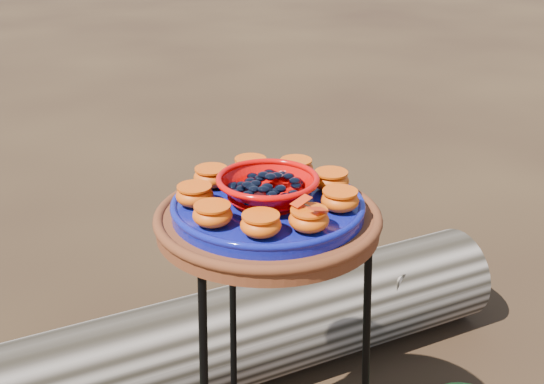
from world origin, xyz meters
name	(u,v)px	position (x,y,z in m)	size (l,w,h in m)	color
plant_stand	(268,375)	(0.00, 0.00, 0.35)	(0.44, 0.44, 0.70)	black
terracotta_saucer	(268,222)	(0.00, 0.00, 0.72)	(0.43, 0.43, 0.03)	#592C12
cobalt_plate	(268,208)	(0.00, 0.00, 0.75)	(0.37, 0.37, 0.02)	#060759
red_bowl	(268,190)	(0.00, 0.00, 0.78)	(0.18, 0.18, 0.05)	#C50603
glass_gems	(268,171)	(0.00, 0.00, 0.82)	(0.14, 0.14, 0.02)	black
orange_half_0	(309,220)	(0.02, -0.14, 0.78)	(0.07, 0.07, 0.04)	#D03A00
orange_half_1	(340,200)	(0.11, -0.09, 0.78)	(0.07, 0.07, 0.04)	#D03A00
orange_half_2	(331,181)	(0.14, 0.00, 0.78)	(0.07, 0.07, 0.04)	#D03A00
orange_half_3	(296,168)	(0.10, 0.09, 0.78)	(0.07, 0.07, 0.04)	#D03A00
orange_half_4	(251,167)	(0.02, 0.14, 0.78)	(0.07, 0.07, 0.04)	#D03A00
orange_half_5	(211,177)	(-0.07, 0.12, 0.78)	(0.07, 0.07, 0.04)	#D03A00
orange_half_6	(195,195)	(-0.13, 0.05, 0.78)	(0.07, 0.07, 0.04)	#D03A00
orange_half_7	(213,215)	(-0.13, -0.05, 0.78)	(0.07, 0.07, 0.04)	#D03A00
orange_half_8	(261,225)	(-0.07, -0.12, 0.78)	(0.07, 0.07, 0.04)	#D03A00
butterfly	(309,206)	(0.02, -0.14, 0.81)	(0.08, 0.05, 0.01)	red
driftwood_log	(248,333)	(0.13, 0.43, 0.15)	(1.55, 0.41, 0.29)	black
foliage_back	(182,346)	(-0.04, 0.52, 0.09)	(0.35, 0.35, 0.18)	#124612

